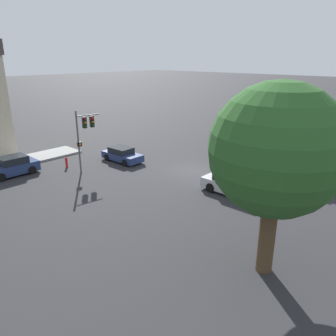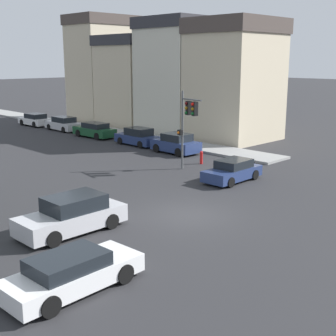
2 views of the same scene
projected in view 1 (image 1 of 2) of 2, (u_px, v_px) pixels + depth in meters
The scene contains 8 objects.
ground_plane at pixel (194, 170), 27.84m from camera, with size 300.00×300.00×0.00m, color #28282B.
street_tree at pixel (276, 151), 13.11m from camera, with size 5.53×5.53×8.43m.
traffic_signal at pixel (85, 129), 26.55m from camera, with size 0.59×2.16×5.19m.
crossing_car_0 at pixel (122, 155), 30.11m from camera, with size 4.04×1.89×1.30m.
crossing_car_1 at pixel (234, 184), 22.95m from camera, with size 4.66×2.03×1.57m.
crossing_car_2 at pixel (301, 179), 24.21m from camera, with size 4.64×2.02×1.25m.
parked_car_0 at pixel (12, 166), 26.58m from camera, with size 2.03×3.97×1.55m.
fire_hydrant at pixel (66, 162), 28.47m from camera, with size 0.22×0.22×0.92m.
Camera 1 is at (-16.04, 20.92, 9.23)m, focal length 35.00 mm.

